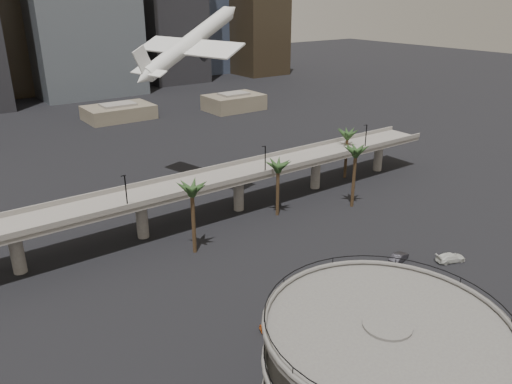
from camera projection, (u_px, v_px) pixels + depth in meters
ground at (420, 380)px, 59.89m from camera, size 700.00×700.00×0.00m
parking_ramp at (381, 381)px, 46.15m from camera, size 22.20×22.20×17.35m
overpass at (192, 189)px, 98.50m from camera, size 130.00×9.30×14.70m
palm_trees at (300, 159)px, 103.10m from camera, size 54.40×18.40×14.00m
low_buildings at (85, 121)px, 169.52m from camera, size 135.00×27.50×6.80m
airborne_jet at (190, 43)px, 104.52m from camera, size 29.82×27.98×16.18m
car_a at (274, 326)px, 68.64m from camera, size 4.17×2.67×1.32m
car_b at (399, 258)px, 86.14m from camera, size 5.05×2.77×1.58m
car_c at (451, 258)px, 86.22m from camera, size 5.61×3.77×1.51m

